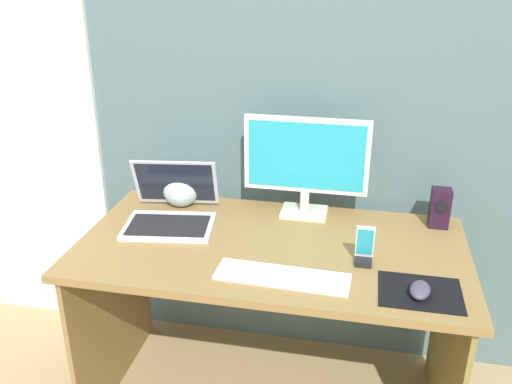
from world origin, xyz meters
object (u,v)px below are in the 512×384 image
speaker_right (440,208)px  mouse (420,290)px  phone_in_dock (364,251)px  monitor (306,162)px  fishbowl (181,188)px  laptop (171,211)px  keyboard_external (282,277)px

speaker_right → mouse: speaker_right is taller
mouse → phone_in_dock: 0.24m
speaker_right → mouse: size_ratio=1.50×
mouse → phone_in_dock: size_ratio=0.72×
monitor → speaker_right: bearing=-0.7°
speaker_right → mouse: 0.51m
speaker_right → phone_in_dock: bearing=-128.5°
monitor → phone_in_dock: size_ratio=3.45×
speaker_right → phone_in_dock: (-0.27, -0.34, -0.03)m
fishbowl → phone_in_dock: size_ratio=1.10×
laptop → mouse: (0.90, -0.33, -0.03)m
monitor → phone_in_dock: (0.24, -0.34, -0.17)m
speaker_right → laptop: (-1.00, -0.17, -0.03)m
fishbowl → mouse: bearing=-28.0°
speaker_right → mouse: bearing=-101.1°
speaker_right → laptop: laptop is taller
fishbowl → keyboard_external: fishbowl is taller
speaker_right → fishbowl: same height
monitor → fishbowl: 0.52m
monitor → speaker_right: (0.51, -0.01, -0.14)m
monitor → mouse: (0.41, -0.50, -0.20)m
monitor → keyboard_external: bearing=-91.1°
laptop → fishbowl: (-0.01, 0.16, 0.03)m
mouse → phone_in_dock: (-0.17, 0.16, 0.03)m
laptop → fishbowl: bearing=95.0°
mouse → keyboard_external: bearing=-172.1°
monitor → keyboard_external: size_ratio=1.12×
fishbowl → speaker_right: bearing=0.6°
speaker_right → keyboard_external: (-0.52, -0.48, -0.07)m
monitor → keyboard_external: monitor is taller
speaker_right → keyboard_external: speaker_right is taller
laptop → keyboard_external: 0.57m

